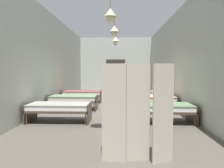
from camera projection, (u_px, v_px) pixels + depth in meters
ground_plane at (112, 111)px, 7.98m from camera, size 5.82×14.33×0.10m
room_shell at (113, 61)px, 9.05m from camera, size 5.62×13.93×4.01m
bed_left_row_0 at (59, 108)px, 6.11m from camera, size 1.90×0.84×0.57m
bed_right_row_0 at (162, 108)px, 5.99m from camera, size 1.90×0.84×0.57m
bed_left_row_1 at (74, 99)px, 8.00m from camera, size 1.90×0.84×0.57m
bed_right_row_1 at (151, 99)px, 7.89m from camera, size 1.90×0.84×0.57m
bed_left_row_2 at (82, 93)px, 9.90m from camera, size 1.90×0.84×0.57m
bed_right_row_2 at (145, 94)px, 9.78m from camera, size 1.90×0.84×0.57m
nurse_near_aisle at (116, 97)px, 7.83m from camera, size 0.52×0.52×1.49m
potted_plant at (116, 85)px, 11.44m from camera, size 0.48×0.48×1.26m
privacy_screen at (138, 113)px, 3.41m from camera, size 1.24×0.22×1.70m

